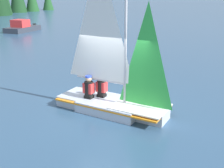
{
  "coord_description": "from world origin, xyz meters",
  "views": [
    {
      "loc": [
        8.3,
        2.92,
        3.9
      ],
      "look_at": [
        0.0,
        0.0,
        0.96
      ],
      "focal_mm": 45.0,
      "sensor_mm": 36.0,
      "label": 1
    }
  ],
  "objects_px": {
    "sailor_helm": "(102,90)",
    "sailboat_main": "(112,90)",
    "motorboat_distant": "(22,27)",
    "sailor_crew": "(89,91)"
  },
  "relations": [
    {
      "from": "sailor_helm",
      "to": "motorboat_distant",
      "type": "bearing_deg",
      "value": 143.62
    },
    {
      "from": "sailor_helm",
      "to": "sailor_crew",
      "type": "xyz_separation_m",
      "value": [
        0.27,
        -0.37,
        0.01
      ]
    },
    {
      "from": "sailor_crew",
      "to": "motorboat_distant",
      "type": "xyz_separation_m",
      "value": [
        -15.39,
        -14.07,
        -0.22
      ]
    },
    {
      "from": "sailboat_main",
      "to": "sailor_helm",
      "type": "relative_size",
      "value": 4.41
    },
    {
      "from": "sailor_helm",
      "to": "sailboat_main",
      "type": "bearing_deg",
      "value": -18.94
    },
    {
      "from": "motorboat_distant",
      "to": "sailor_crew",
      "type": "bearing_deg",
      "value": 44.71
    },
    {
      "from": "sailor_helm",
      "to": "sailor_crew",
      "type": "bearing_deg",
      "value": -133.67
    },
    {
      "from": "sailor_crew",
      "to": "motorboat_distant",
      "type": "bearing_deg",
      "value": 142.38
    },
    {
      "from": "sailboat_main",
      "to": "motorboat_distant",
      "type": "xyz_separation_m",
      "value": [
        -15.38,
        -14.91,
        -0.34
      ]
    },
    {
      "from": "motorboat_distant",
      "to": "sailor_helm",
      "type": "bearing_deg",
      "value": 45.95
    }
  ]
}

